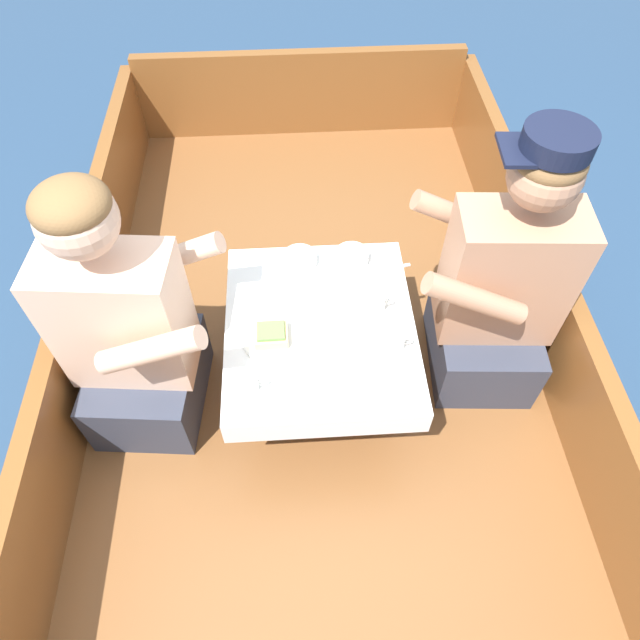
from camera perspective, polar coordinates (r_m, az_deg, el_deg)
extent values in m
plane|color=navy|center=(2.48, 0.14, -12.33)|extent=(60.00, 60.00, 0.00)
cube|color=brown|center=(2.33, 0.15, -10.59)|extent=(1.84, 3.63, 0.33)
cube|color=brown|center=(2.17, -24.12, -6.62)|extent=(0.06, 3.63, 0.39)
cube|color=brown|center=(2.23, 23.70, -4.21)|extent=(0.06, 3.63, 0.39)
cube|color=brown|center=(3.30, -1.94, 21.77)|extent=(1.72, 0.06, 0.45)
cylinder|color=#B2B2B7|center=(2.08, 0.00, -3.81)|extent=(0.07, 0.07, 0.37)
cube|color=brown|center=(1.92, 0.00, -0.60)|extent=(0.61, 0.70, 0.02)
cube|color=white|center=(1.91, 0.00, -0.40)|extent=(0.64, 0.73, 0.00)
cube|color=white|center=(1.76, 0.74, -10.89)|extent=(0.64, 0.00, 0.10)
cube|color=white|center=(2.19, -0.59, 6.37)|extent=(0.64, 0.00, 0.10)
cube|color=#333847|center=(2.18, -16.65, -5.91)|extent=(0.40, 0.47, 0.26)
cube|color=beige|center=(1.88, -19.28, 0.23)|extent=(0.42, 0.26, 0.50)
sphere|color=beige|center=(1.60, -23.17, 9.24)|extent=(0.22, 0.22, 0.22)
ellipsoid|color=brown|center=(1.57, -23.73, 10.52)|extent=(0.20, 0.20, 0.12)
cylinder|color=beige|center=(1.87, -14.29, 6.14)|extent=(0.34, 0.10, 0.21)
cylinder|color=beige|center=(1.66, -16.62, -2.93)|extent=(0.34, 0.10, 0.21)
cube|color=#333847|center=(2.27, 15.79, -2.07)|extent=(0.39, 0.46, 0.26)
cube|color=tan|center=(1.98, 18.17, 4.36)|extent=(0.41, 0.25, 0.50)
sphere|color=tan|center=(1.72, 21.61, 13.38)|extent=(0.21, 0.21, 0.21)
ellipsoid|color=brown|center=(1.70, 22.09, 14.60)|extent=(0.20, 0.20, 0.12)
cylinder|color=tan|center=(1.76, 15.24, 2.11)|extent=(0.34, 0.09, 0.21)
cylinder|color=tan|center=(2.00, 13.65, 10.06)|extent=(0.34, 0.09, 0.21)
cylinder|color=black|center=(1.66, 22.75, 16.24)|extent=(0.19, 0.19, 0.06)
cube|color=black|center=(1.65, 19.27, 15.75)|extent=(0.11, 0.15, 0.01)
cylinder|color=silver|center=(1.87, -4.85, -1.96)|extent=(0.19, 0.19, 0.01)
cylinder|color=silver|center=(1.97, -1.01, 2.02)|extent=(0.19, 0.19, 0.01)
cube|color=#E0BC7F|center=(1.85, -4.90, -1.55)|extent=(0.11, 0.09, 0.04)
cube|color=#669347|center=(1.83, -4.95, -1.10)|extent=(0.09, 0.08, 0.01)
cylinder|color=silver|center=(2.08, 3.19, 6.32)|extent=(0.12, 0.12, 0.04)
cylinder|color=beige|center=(2.08, 3.20, 6.51)|extent=(0.10, 0.10, 0.02)
cylinder|color=silver|center=(2.07, -2.04, 6.09)|extent=(0.12, 0.12, 0.04)
cylinder|color=beige|center=(2.07, -2.05, 6.28)|extent=(0.10, 0.10, 0.02)
cylinder|color=silver|center=(1.84, 7.49, -2.15)|extent=(0.06, 0.06, 0.06)
torus|color=silver|center=(1.85, 8.78, -2.03)|extent=(0.04, 0.01, 0.04)
cylinder|color=#3D2314|center=(1.83, 7.55, -1.83)|extent=(0.05, 0.05, 0.01)
cylinder|color=silver|center=(1.93, 5.48, 1.81)|extent=(0.07, 0.07, 0.06)
torus|color=silver|center=(1.94, 6.87, 1.93)|extent=(0.04, 0.01, 0.04)
cylinder|color=#3D2314|center=(1.92, 5.52, 2.17)|extent=(0.06, 0.06, 0.01)
cylinder|color=silver|center=(1.76, -7.25, -6.28)|extent=(0.07, 0.07, 0.05)
torus|color=silver|center=(1.75, -5.83, -6.17)|extent=(0.04, 0.01, 0.04)
cylinder|color=#3D2314|center=(1.75, -7.31, -6.00)|extent=(0.06, 0.06, 0.01)
cube|color=silver|center=(2.08, 6.80, 5.10)|extent=(0.17, 0.04, 0.00)
cube|color=silver|center=(2.00, 3.29, 2.85)|extent=(0.11, 0.15, 0.00)
ellipsoid|color=silver|center=(2.03, 2.01, 4.07)|extent=(0.04, 0.02, 0.01)
cube|color=silver|center=(1.89, 3.67, -1.09)|extent=(0.17, 0.02, 0.00)
ellipsoid|color=silver|center=(1.88, 1.55, -1.09)|extent=(0.04, 0.02, 0.01)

